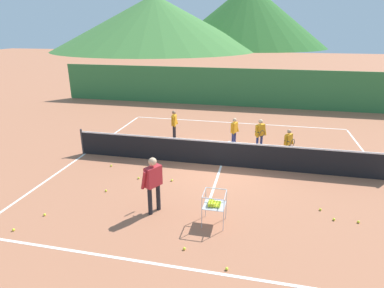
{
  "coord_description": "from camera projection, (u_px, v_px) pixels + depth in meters",
  "views": [
    {
      "loc": [
        1.33,
        -11.09,
        4.91
      ],
      "look_at": [
        -0.95,
        -0.81,
        1.08
      ],
      "focal_mm": 30.1,
      "sensor_mm": 36.0,
      "label": 1
    }
  ],
  "objects": [
    {
      "name": "ball_cart",
      "position": [
        214.0,
        204.0,
        8.36
      ],
      "size": [
        0.58,
        0.58,
        0.9
      ],
      "color": "#B7B7BC",
      "rests_on": "ground"
    },
    {
      "name": "windscreen_fence",
      "position": [
        242.0,
        88.0,
        20.77
      ],
      "size": [
        24.83,
        0.08,
        2.46
      ],
      "primitive_type": "cube",
      "color": "#33753D",
      "rests_on": "ground"
    },
    {
      "name": "line_baseline_far",
      "position": [
        236.0,
        123.0,
        17.53
      ],
      "size": [
        11.29,
        0.08,
        0.01
      ],
      "primitive_type": "cube",
      "color": "white",
      "rests_on": "ground"
    },
    {
      "name": "ground_plane",
      "position": [
        221.0,
        166.0,
        12.13
      ],
      "size": [
        120.0,
        120.0,
        0.0
      ],
      "primitive_type": "plane",
      "color": "#A86647"
    },
    {
      "name": "student_0",
      "position": [
        174.0,
        122.0,
        14.82
      ],
      "size": [
        0.24,
        0.54,
        1.33
      ],
      "color": "black",
      "rests_on": "ground"
    },
    {
      "name": "tennis_ball_4",
      "position": [
        111.0,
        166.0,
        12.03
      ],
      "size": [
        0.07,
        0.07,
        0.07
      ],
      "primitive_type": "sphere",
      "color": "yellow",
      "rests_on": "ground"
    },
    {
      "name": "student_2",
      "position": [
        260.0,
        132.0,
        13.31
      ],
      "size": [
        0.49,
        0.72,
        1.37
      ],
      "color": "navy",
      "rests_on": "ground"
    },
    {
      "name": "student_1",
      "position": [
        234.0,
        129.0,
        13.91
      ],
      "size": [
        0.35,
        0.51,
        1.25
      ],
      "color": "navy",
      "rests_on": "ground"
    },
    {
      "name": "tennis_ball_8",
      "position": [
        106.0,
        191.0,
        10.2
      ],
      "size": [
        0.07,
        0.07,
        0.07
      ],
      "primitive_type": "sphere",
      "color": "yellow",
      "rests_on": "ground"
    },
    {
      "name": "tennis_ball_10",
      "position": [
        172.0,
        180.0,
        10.88
      ],
      "size": [
        0.07,
        0.07,
        0.07
      ],
      "primitive_type": "sphere",
      "color": "yellow",
      "rests_on": "ground"
    },
    {
      "name": "tennis_net",
      "position": [
        222.0,
        153.0,
        11.96
      ],
      "size": [
        11.53,
        0.08,
        1.05
      ],
      "color": "#333338",
      "rests_on": "ground"
    },
    {
      "name": "tennis_ball_1",
      "position": [
        13.0,
        230.0,
        8.23
      ],
      "size": [
        0.07,
        0.07,
        0.07
      ],
      "primitive_type": "sphere",
      "color": "yellow",
      "rests_on": "ground"
    },
    {
      "name": "tennis_ball_0",
      "position": [
        358.0,
        222.0,
        8.56
      ],
      "size": [
        0.07,
        0.07,
        0.07
      ],
      "primitive_type": "sphere",
      "color": "yellow",
      "rests_on": "ground"
    },
    {
      "name": "tennis_ball_7",
      "position": [
        320.0,
        209.0,
        9.14
      ],
      "size": [
        0.07,
        0.07,
        0.07
      ],
      "primitive_type": "sphere",
      "color": "yellow",
      "rests_on": "ground"
    },
    {
      "name": "tennis_ball_9",
      "position": [
        45.0,
        215.0,
        8.89
      ],
      "size": [
        0.07,
        0.07,
        0.07
      ],
      "primitive_type": "sphere",
      "color": "yellow",
      "rests_on": "ground"
    },
    {
      "name": "hill_0",
      "position": [
        248.0,
        16.0,
        81.18
      ],
      "size": [
        39.9,
        39.9,
        15.31
      ],
      "primitive_type": "cone",
      "color": "#2D6628",
      "rests_on": "ground"
    },
    {
      "name": "line_sideline_west",
      "position": [
        85.0,
        153.0,
        13.28
      ],
      "size": [
        0.08,
        11.54,
        0.01
      ],
      "primitive_type": "cube",
      "color": "white",
      "rests_on": "ground"
    },
    {
      "name": "tennis_ball_5",
      "position": [
        334.0,
        219.0,
        8.67
      ],
      "size": [
        0.07,
        0.07,
        0.07
      ],
      "primitive_type": "sphere",
      "color": "yellow",
      "rests_on": "ground"
    },
    {
      "name": "tennis_ball_2",
      "position": [
        227.0,
        269.0,
        6.9
      ],
      "size": [
        0.07,
        0.07,
        0.07
      ],
      "primitive_type": "sphere",
      "color": "yellow",
      "rests_on": "ground"
    },
    {
      "name": "line_baseline_near",
      "position": [
        186.0,
        269.0,
        6.95
      ],
      "size": [
        11.29,
        0.08,
        0.01
      ],
      "primitive_type": "cube",
      "color": "white",
      "rests_on": "ground"
    },
    {
      "name": "hill_1",
      "position": [
        155.0,
        23.0,
        72.29
      ],
      "size": [
        46.06,
        46.06,
        11.73
      ],
      "primitive_type": "cone",
      "color": "#427A38",
      "rests_on": "ground"
    },
    {
      "name": "tennis_ball_3",
      "position": [
        139.0,
        178.0,
        11.05
      ],
      "size": [
        0.07,
        0.07,
        0.07
      ],
      "primitive_type": "sphere",
      "color": "yellow",
      "rests_on": "ground"
    },
    {
      "name": "instructor",
      "position": [
        153.0,
        180.0,
        8.78
      ],
      "size": [
        0.53,
        0.83,
        1.65
      ],
      "color": "black",
      "rests_on": "ground"
    },
    {
      "name": "tennis_ball_6",
      "position": [
        184.0,
        249.0,
        7.53
      ],
      "size": [
        0.07,
        0.07,
        0.07
      ],
      "primitive_type": "sphere",
      "color": "yellow",
      "rests_on": "ground"
    },
    {
      "name": "student_3",
      "position": [
        288.0,
        141.0,
        12.51
      ],
      "size": [
        0.41,
        0.68,
        1.21
      ],
      "color": "black",
      "rests_on": "ground"
    },
    {
      "name": "line_service_center",
      "position": [
        221.0,
        165.0,
        12.12
      ],
      "size": [
        0.08,
        5.67,
        0.01
      ],
      "primitive_type": "cube",
      "color": "white",
      "rests_on": "ground"
    }
  ]
}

